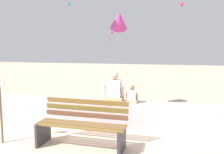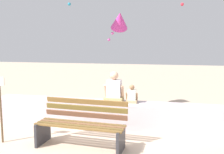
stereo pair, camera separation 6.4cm
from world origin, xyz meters
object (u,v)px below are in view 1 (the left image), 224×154
at_px(park_bench, 82,125).
at_px(sign_post, 0,104).
at_px(person_adult, 114,90).
at_px(person_child, 132,96).
at_px(kite_magenta, 119,20).

distance_m(park_bench, sign_post, 1.67).
bearing_deg(person_adult, sign_post, -143.88).
relative_size(person_child, kite_magenta, 0.46).
bearing_deg(sign_post, person_child, 31.00).
xyz_separation_m(person_child, kite_magenta, (-0.57, 1.37, 1.86)).
height_order(park_bench, sign_post, sign_post).
relative_size(person_adult, sign_post, 0.55).
bearing_deg(kite_magenta, park_bench, -94.82).
distance_m(park_bench, person_adult, 1.40).
xyz_separation_m(person_child, sign_post, (-2.41, -1.45, 0.02)).
height_order(person_adult, kite_magenta, kite_magenta).
height_order(person_adult, sign_post, sign_post).
relative_size(park_bench, person_adult, 2.40).
bearing_deg(sign_post, park_bench, 6.57).
bearing_deg(park_bench, person_child, 57.96).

